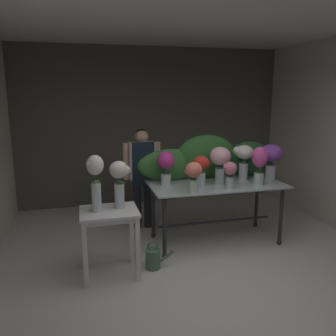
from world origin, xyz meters
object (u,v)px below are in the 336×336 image
at_px(vase_scarlet_dahlias, 201,168).
at_px(vase_fuchsia_stock, 260,162).
at_px(vase_blush_freesia, 220,160).
at_px(vase_cream_lisianthus_tall, 119,180).
at_px(side_table_white, 109,221).
at_px(watering_can, 153,258).
at_px(vase_rosy_tulips, 230,172).
at_px(vase_magenta_hydrangea, 166,165).
at_px(display_table_glass, 216,193).
at_px(vase_ivory_snapdragons, 243,157).
at_px(florist, 142,169).
at_px(vase_white_roses_tall, 95,178).
at_px(vase_coral_lilies, 193,173).
at_px(vase_violet_ranunculus, 271,157).

relative_size(vase_scarlet_dahlias, vase_fuchsia_stock, 0.79).
relative_size(vase_blush_freesia, vase_cream_lisianthus_tall, 0.93).
xyz_separation_m(side_table_white, watering_can, (0.51, 0.01, -0.53)).
distance_m(vase_rosy_tulips, vase_magenta_hydrangea, 0.85).
xyz_separation_m(vase_rosy_tulips, watering_can, (-1.08, -0.27, -0.94)).
bearing_deg(vase_blush_freesia, vase_rosy_tulips, -84.46).
bearing_deg(display_table_glass, side_table_white, -159.29).
distance_m(vase_ivory_snapdragons, vase_magenta_hydrangea, 1.14).
distance_m(florist, vase_fuchsia_stock, 1.74).
distance_m(vase_rosy_tulips, vase_white_roses_tall, 1.75).
bearing_deg(display_table_glass, vase_coral_lilies, -142.47).
bearing_deg(display_table_glass, vase_scarlet_dahlias, -161.74).
bearing_deg(vase_cream_lisianthus_tall, vase_rosy_tulips, 9.22).
height_order(florist, vase_fuchsia_stock, florist).
relative_size(vase_rosy_tulips, vase_fuchsia_stock, 0.68).
xyz_separation_m(vase_rosy_tulips, vase_fuchsia_stock, (0.46, 0.07, 0.10)).
xyz_separation_m(vase_scarlet_dahlias, vase_cream_lisianthus_tall, (-1.13, -0.44, 0.02)).
relative_size(vase_violet_ranunculus, vase_cream_lisianthus_tall, 0.93).
bearing_deg(display_table_glass, vase_fuchsia_stock, -21.95).
distance_m(vase_blush_freesia, vase_white_roses_tall, 1.78).
xyz_separation_m(vase_rosy_tulips, vase_white_roses_tall, (-1.72, -0.29, 0.10)).
height_order(vase_white_roses_tall, vase_cream_lisianthus_tall, vase_white_roses_tall).
relative_size(display_table_glass, vase_coral_lilies, 4.71).
bearing_deg(watering_can, side_table_white, -178.35).
bearing_deg(vase_magenta_hydrangea, vase_scarlet_dahlias, -23.75).
bearing_deg(florist, vase_white_roses_tall, -119.48).
height_order(display_table_glass, watering_can, display_table_glass).
relative_size(vase_cream_lisianthus_tall, watering_can, 1.55).
distance_m(side_table_white, vase_violet_ranunculus, 2.48).
relative_size(display_table_glass, vase_fuchsia_stock, 3.52).
bearing_deg(florist, vase_rosy_tulips, -47.33).
xyz_separation_m(vase_coral_lilies, vase_cream_lisianthus_tall, (-0.93, -0.18, 0.02)).
relative_size(vase_magenta_hydrangea, vase_coral_lilies, 1.17).
xyz_separation_m(vase_ivory_snapdragons, vase_magenta_hydrangea, (-1.14, -0.01, -0.05)).
bearing_deg(vase_fuchsia_stock, display_table_glass, 158.05).
distance_m(vase_ivory_snapdragons, watering_can, 1.92).
bearing_deg(florist, vase_coral_lilies, -68.06).
xyz_separation_m(vase_magenta_hydrangea, vase_coral_lilies, (0.24, -0.45, -0.03)).
bearing_deg(watering_can, vase_coral_lilies, 20.74).
bearing_deg(watering_can, vase_blush_freesia, 27.61).
bearing_deg(vase_coral_lilies, vase_fuchsia_stock, 7.88).
height_order(vase_ivory_snapdragons, vase_blush_freesia, vase_blush_freesia).
distance_m(vase_fuchsia_stock, vase_magenta_hydrangea, 1.26).
relative_size(vase_fuchsia_stock, vase_violet_ranunculus, 1.02).
bearing_deg(vase_coral_lilies, vase_rosy_tulips, 6.68).
bearing_deg(vase_magenta_hydrangea, vase_fuchsia_stock, -14.68).
relative_size(display_table_glass, florist, 1.20).
xyz_separation_m(vase_ivory_snapdragons, vase_coral_lilies, (-0.90, -0.47, -0.07)).
bearing_deg(vase_ivory_snapdragons, vase_blush_freesia, -162.58).
bearing_deg(florist, vase_scarlet_dahlias, -52.71).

